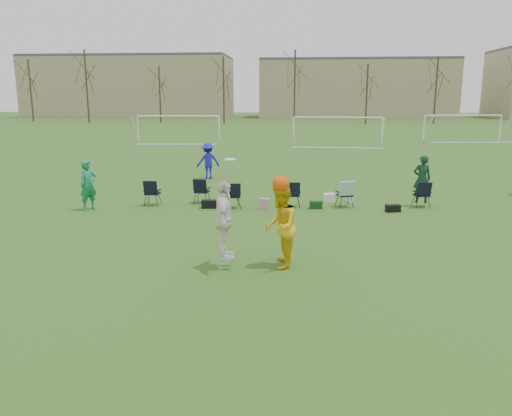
# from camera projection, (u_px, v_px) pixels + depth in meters

# --- Properties ---
(ground) EXTENTS (260.00, 260.00, 0.00)m
(ground) POSITION_uv_depth(u_px,v_px,m) (262.00, 281.00, 11.15)
(ground) COLOR #30571B
(ground) RESTS_ON ground
(fielder_green_near) EXTENTS (0.74, 0.79, 1.82)m
(fielder_green_near) POSITION_uv_depth(u_px,v_px,m) (88.00, 185.00, 18.03)
(fielder_green_near) COLOR #157B4A
(fielder_green_near) RESTS_ON ground
(fielder_blue) EXTENTS (1.34, 1.09, 1.81)m
(fielder_blue) POSITION_uv_depth(u_px,v_px,m) (208.00, 161.00, 25.01)
(fielder_blue) COLOR #1A19BF
(fielder_blue) RESTS_ON ground
(center_contest) EXTENTS (2.00, 1.28, 2.64)m
(center_contest) POSITION_uv_depth(u_px,v_px,m) (259.00, 223.00, 11.81)
(center_contest) COLOR white
(center_contest) RESTS_ON ground
(sideline_setup) EXTENTS (10.76, 2.03, 1.93)m
(sideline_setup) POSITION_uv_depth(u_px,v_px,m) (302.00, 192.00, 18.72)
(sideline_setup) COLOR #0E351D
(sideline_setup) RESTS_ON ground
(goal_left) EXTENTS (7.39, 0.76, 2.46)m
(goal_left) POSITION_uv_depth(u_px,v_px,m) (178.00, 121.00, 44.63)
(goal_left) COLOR white
(goal_left) RESTS_ON ground
(goal_mid) EXTENTS (7.40, 0.63, 2.46)m
(goal_mid) POSITION_uv_depth(u_px,v_px,m) (338.00, 123.00, 41.53)
(goal_mid) COLOR white
(goal_mid) RESTS_ON ground
(goal_right) EXTENTS (7.35, 1.14, 2.46)m
(goal_right) POSITION_uv_depth(u_px,v_px,m) (463.00, 121.00, 46.38)
(goal_right) COLOR white
(goal_right) RESTS_ON ground
(tree_line) EXTENTS (110.28, 3.28, 11.40)m
(tree_line) POSITION_uv_depth(u_px,v_px,m) (296.00, 91.00, 77.97)
(tree_line) COLOR #382B21
(tree_line) RESTS_ON ground
(building_row) EXTENTS (126.00, 16.00, 13.00)m
(building_row) POSITION_uv_depth(u_px,v_px,m) (328.00, 88.00, 102.68)
(building_row) COLOR tan
(building_row) RESTS_ON ground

